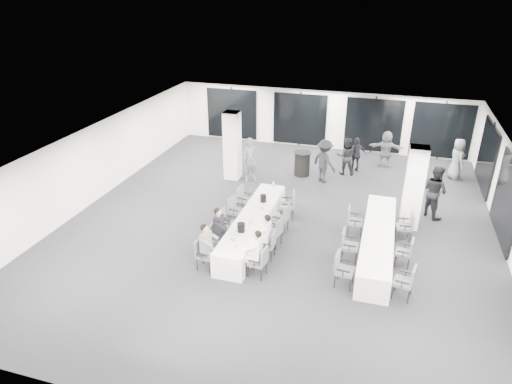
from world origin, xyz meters
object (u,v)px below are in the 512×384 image
at_px(standing_guest_b, 346,154).
at_px(chair_side_right_far, 407,225).
at_px(ice_bucket_far, 263,198).
at_px(chair_main_left_far, 243,198).
at_px(chair_main_left_second, 216,235).
at_px(chair_main_right_mid, 275,231).
at_px(standing_guest_f, 386,147).
at_px(banquet_table_main, 253,226).
at_px(chair_main_left_near, 203,252).
at_px(chair_main_left_mid, 226,221).
at_px(standing_guest_a, 251,157).
at_px(chair_main_right_near, 260,260).
at_px(standing_guest_e, 457,156).
at_px(chair_side_left_mid, 347,243).
at_px(ice_bucket_near, 241,227).
at_px(cocktail_table, 302,164).
at_px(chair_main_right_second, 269,243).
at_px(standing_guest_g, 236,146).
at_px(chair_main_right_fourth, 282,217).
at_px(standing_guest_h, 435,188).
at_px(standing_guest_d, 356,152).
at_px(chair_main_left_fourth, 235,209).
at_px(chair_main_right_far, 289,203).
at_px(standing_guest_c, 324,158).
at_px(chair_side_right_near, 407,280).
at_px(banquet_table_side, 377,242).
at_px(chair_side_right_mid, 407,251).
at_px(chair_side_left_near, 342,267).
at_px(chair_side_left_far, 353,219).

bearing_deg(standing_guest_b, chair_side_right_far, 105.71).
relative_size(chair_side_right_far, ice_bucket_far, 3.93).
bearing_deg(chair_main_left_far, chair_main_left_second, 9.70).
xyz_separation_m(chair_main_right_mid, standing_guest_f, (2.95, 7.85, 0.38)).
relative_size(banquet_table_main, chair_main_left_near, 5.42).
height_order(chair_main_left_mid, standing_guest_a, standing_guest_a).
relative_size(chair_main_right_near, standing_guest_e, 0.48).
xyz_separation_m(chair_side_left_mid, chair_side_right_far, (1.67, 1.67, -0.01)).
bearing_deg(chair_side_right_far, ice_bucket_near, 109.10).
xyz_separation_m(cocktail_table, standing_guest_b, (1.72, 0.65, 0.39)).
height_order(chair_main_left_mid, chair_main_right_second, chair_main_left_mid).
distance_m(chair_main_right_second, standing_guest_g, 7.44).
bearing_deg(chair_main_right_fourth, chair_main_left_mid, 123.97).
xyz_separation_m(chair_side_left_mid, standing_guest_h, (2.53, 3.64, 0.52)).
height_order(banquet_table_main, standing_guest_d, standing_guest_d).
bearing_deg(cocktail_table, chair_main_left_fourth, -105.51).
relative_size(chair_main_left_fourth, chair_main_right_far, 0.95).
relative_size(chair_main_left_mid, chair_side_right_far, 0.98).
bearing_deg(standing_guest_e, chair_main_right_mid, 121.55).
distance_m(chair_main_right_far, standing_guest_g, 5.22).
distance_m(chair_main_right_second, standing_guest_c, 6.16).
height_order(cocktail_table, chair_main_left_far, cocktail_table).
distance_m(chair_side_right_near, chair_side_right_far, 3.06).
xyz_separation_m(standing_guest_c, standing_guest_h, (4.10, -1.87, 0.06)).
bearing_deg(banquet_table_side, banquet_table_main, -177.75).
height_order(chair_main_right_mid, standing_guest_h, standing_guest_h).
distance_m(chair_main_right_fourth, standing_guest_d, 6.25).
bearing_deg(chair_side_right_near, chair_main_left_mid, 84.49).
height_order(chair_main_left_fourth, chair_main_left_far, chair_main_left_fourth).
bearing_deg(cocktail_table, standing_guest_b, 20.58).
xyz_separation_m(standing_guest_d, standing_guest_g, (-5.07, -0.97, 0.08)).
relative_size(chair_side_right_mid, ice_bucket_far, 3.61).
bearing_deg(chair_side_right_mid, standing_guest_d, 24.11).
bearing_deg(chair_side_left_mid, chair_side_left_near, 0.17).
bearing_deg(chair_side_right_far, chair_side_left_far, 88.72).
bearing_deg(ice_bucket_near, chair_side_right_near, -9.73).
relative_size(chair_main_left_fourth, chair_main_right_second, 1.03).
height_order(standing_guest_g, ice_bucket_far, standing_guest_g).
height_order(chair_main_right_mid, ice_bucket_near, ice_bucket_near).
xyz_separation_m(chair_side_left_mid, standing_guest_e, (3.59, 7.43, 0.41)).
distance_m(banquet_table_main, chair_side_right_mid, 4.70).
xyz_separation_m(chair_side_left_near, ice_bucket_far, (-2.99, 2.84, 0.31)).
bearing_deg(standing_guest_f, chair_main_left_second, 61.85).
distance_m(chair_main_right_second, standing_guest_h, 6.37).
xyz_separation_m(chair_side_right_near, chair_side_right_mid, (-0.01, 1.54, -0.05)).
distance_m(chair_main_left_mid, ice_bucket_far, 1.59).
bearing_deg(chair_main_left_second, chair_side_left_near, 79.29).
height_order(chair_main_left_fourth, standing_guest_c, standing_guest_c).
distance_m(chair_main_left_far, chair_main_right_fourth, 1.95).
bearing_deg(chair_main_left_mid, standing_guest_b, 156.78).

